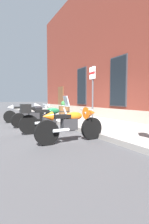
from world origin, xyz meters
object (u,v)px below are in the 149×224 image
motorcycle_green_touring (47,118)px  parking_sign (93,88)px  motorcycle_black_naked (35,115)px  barrel_planter (64,110)px  motorcycle_white_sport (26,112)px  motorcycle_orange_sport (73,123)px

motorcycle_green_touring → parking_sign: 2.01m
motorcycle_black_naked → barrel_planter: barrel_planter is taller
parking_sign → barrel_planter: (-4.29, 0.75, -1.09)m
motorcycle_green_touring → barrel_planter: bearing=148.2°
motorcycle_white_sport → motorcycle_black_naked: (1.68, 0.04, -0.07)m
parking_sign → barrel_planter: bearing=170.1°
motorcycle_black_naked → motorcycle_orange_sport: 3.29m
motorcycle_white_sport → motorcycle_orange_sport: bearing=2.8°
motorcycle_black_naked → parking_sign: parking_sign is taller
motorcycle_black_naked → motorcycle_orange_sport: (3.28, 0.20, 0.06)m
motorcycle_white_sport → parking_sign: 4.27m
motorcycle_black_naked → motorcycle_green_touring: (1.67, -0.02, 0.07)m
motorcycle_black_naked → parking_sign: size_ratio=0.91×
motorcycle_black_naked → motorcycle_orange_sport: bearing=3.5°
motorcycle_green_touring → parking_sign: size_ratio=0.96×
motorcycle_green_touring → barrel_planter: motorcycle_green_touring is taller
motorcycle_orange_sport → barrel_planter: 5.88m
motorcycle_white_sport → parking_sign: (3.78, 1.66, 1.08)m
motorcycle_green_touring → motorcycle_black_naked: bearing=179.2°
motorcycle_black_naked → motorcycle_green_touring: motorcycle_green_touring is taller
parking_sign → barrel_planter: 4.49m
motorcycle_white_sport → motorcycle_orange_sport: (4.96, 0.24, -0.01)m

